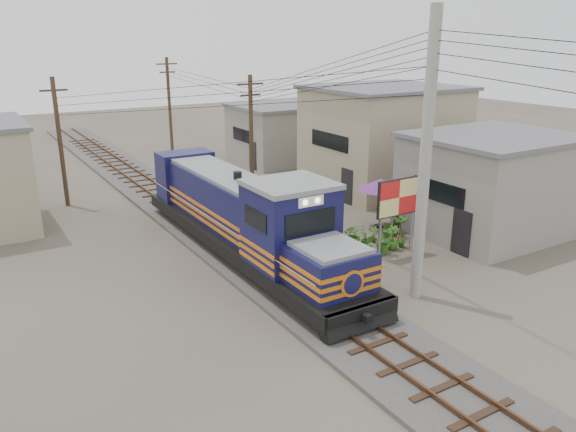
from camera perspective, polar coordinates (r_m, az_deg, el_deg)
ground at (r=19.42m, az=4.11°, el=-9.89°), size 120.00×120.00×0.00m
ballast at (r=27.46m, az=-8.03°, el=-1.34°), size 3.60×70.00×0.16m
track at (r=27.40m, az=-8.04°, el=-0.98°), size 1.15×70.00×0.12m
locomotive at (r=23.58m, az=-4.39°, el=-0.23°), size 2.93×15.95×3.95m
utility_pole_main at (r=19.52m, az=13.76°, el=5.44°), size 0.40×0.40×10.00m
wooden_pole_mid at (r=31.95m, az=-3.76°, el=8.19°), size 1.60×0.24×7.00m
wooden_pole_far at (r=44.77m, az=-11.95°, el=10.95°), size 1.60×0.24×7.50m
wooden_pole_left at (r=32.76m, az=-22.17°, el=7.16°), size 1.60×0.24×7.00m
power_lines at (r=24.56m, az=-7.65°, el=14.30°), size 9.65×19.00×3.30m
shophouse_front at (r=28.22m, az=19.98°, el=3.11°), size 7.35×6.30×4.70m
shophouse_mid at (r=34.88m, az=9.66°, el=7.85°), size 8.40×7.35×6.20m
shophouse_back at (r=42.22m, az=-0.94°, el=8.43°), size 6.30×6.30×4.20m
billboard at (r=23.90m, az=11.14°, el=1.67°), size 2.20×0.16×3.39m
market_umbrella at (r=27.47m, az=9.42°, el=3.17°), size 2.93×2.93×2.47m
vendor at (r=26.71m, az=10.92°, el=-0.31°), size 0.73×0.66×1.69m
plant_nursery at (r=25.13m, az=7.88°, el=-2.16°), size 3.43×3.45×1.12m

